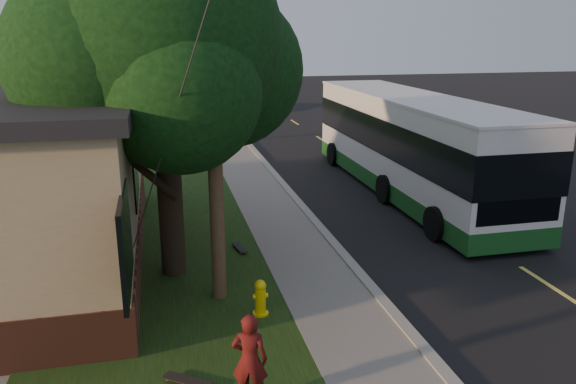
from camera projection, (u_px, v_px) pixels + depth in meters
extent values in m
plane|color=black|center=(382.00, 303.00, 11.80)|extent=(120.00, 120.00, 0.00)
cube|color=black|center=(380.00, 177.00, 22.04)|extent=(8.00, 80.00, 0.01)
cube|color=gray|center=(280.00, 181.00, 21.15)|extent=(0.25, 80.00, 0.12)
cube|color=slate|center=(254.00, 183.00, 20.93)|extent=(2.00, 80.00, 0.08)
cube|color=black|center=(158.00, 189.00, 20.17)|extent=(5.00, 80.00, 0.07)
cylinder|color=yellow|center=(260.00, 302.00, 11.14)|extent=(0.22, 0.22, 0.55)
sphere|color=yellow|center=(260.00, 286.00, 11.05)|extent=(0.24, 0.24, 0.24)
cylinder|color=yellow|center=(260.00, 296.00, 11.11)|extent=(0.30, 0.10, 0.10)
cylinder|color=yellow|center=(260.00, 296.00, 11.11)|extent=(0.10, 0.18, 0.10)
cylinder|color=yellow|center=(261.00, 313.00, 11.21)|extent=(0.32, 0.32, 0.04)
cylinder|color=#473321|center=(212.00, 82.00, 10.76)|extent=(0.30, 0.30, 9.00)
cylinder|color=#2D2D30|center=(168.00, 134.00, 9.74)|extent=(2.52, 3.21, 7.60)
cylinder|color=black|center=(170.00, 190.00, 12.65)|extent=(0.56, 0.56, 4.00)
sphere|color=black|center=(161.00, 43.00, 11.77)|extent=(5.20, 5.20, 5.20)
sphere|color=black|center=(225.00, 70.00, 12.80)|extent=(3.60, 3.60, 3.60)
sphere|color=black|center=(101.00, 60.00, 11.22)|extent=(3.80, 3.80, 3.80)
sphere|color=black|center=(180.00, 93.00, 10.87)|extent=(3.20, 3.20, 3.20)
sphere|color=black|center=(132.00, 24.00, 12.84)|extent=(3.40, 3.40, 3.40)
cylinder|color=black|center=(175.00, 112.00, 27.41)|extent=(0.24, 0.24, 3.30)
cylinder|color=black|center=(173.00, 77.00, 26.95)|extent=(1.38, 0.57, 2.01)
cylinder|color=black|center=(173.00, 77.00, 26.95)|extent=(0.74, 1.21, 1.58)
cylinder|color=black|center=(173.00, 77.00, 26.95)|extent=(0.65, 1.05, 1.95)
cylinder|color=black|center=(173.00, 77.00, 26.95)|extent=(1.28, 0.53, 1.33)
cylinder|color=black|center=(173.00, 77.00, 26.95)|extent=(0.75, 1.21, 1.70)
cylinder|color=black|center=(176.00, 90.00, 38.79)|extent=(0.24, 0.24, 3.03)
cylinder|color=black|center=(175.00, 68.00, 38.37)|extent=(1.38, 0.57, 2.01)
cylinder|color=black|center=(175.00, 68.00, 38.37)|extent=(0.74, 1.21, 1.58)
cylinder|color=black|center=(175.00, 68.00, 38.37)|extent=(0.65, 1.05, 1.95)
cylinder|color=black|center=(175.00, 68.00, 38.37)|extent=(1.28, 0.53, 1.33)
cylinder|color=black|center=(175.00, 68.00, 38.37)|extent=(0.75, 1.21, 1.70)
cylinder|color=#2D2D30|center=(219.00, 68.00, 42.97)|extent=(0.16, 0.16, 5.50)
imported|color=black|center=(219.00, 45.00, 42.49)|extent=(0.18, 0.22, 1.10)
cube|color=silver|center=(410.00, 139.00, 19.42)|extent=(2.61, 12.52, 2.82)
cube|color=#17511D|center=(408.00, 179.00, 19.82)|extent=(2.63, 12.54, 0.57)
cube|color=black|center=(411.00, 133.00, 19.36)|extent=(2.65, 12.56, 1.15)
cube|color=black|center=(521.00, 191.00, 13.63)|extent=(2.31, 0.06, 1.67)
cube|color=yellow|center=(527.00, 134.00, 13.25)|extent=(1.67, 0.06, 0.37)
cube|color=#FFF2CC|center=(487.00, 240.00, 13.78)|extent=(0.26, 0.04, 0.16)
cube|color=#FFF2CC|center=(543.00, 235.00, 14.12)|extent=(0.26, 0.04, 0.16)
cube|color=silver|center=(413.00, 97.00, 19.02)|extent=(2.66, 12.57, 0.08)
cylinder|color=black|center=(436.00, 224.00, 15.24)|extent=(0.29, 0.96, 0.96)
cylinder|color=black|center=(520.00, 217.00, 15.81)|extent=(0.29, 0.96, 0.96)
cylinder|color=black|center=(385.00, 189.00, 18.56)|extent=(0.29, 0.96, 0.96)
cylinder|color=black|center=(456.00, 184.00, 19.13)|extent=(0.29, 0.96, 0.96)
cylinder|color=black|center=(333.00, 154.00, 23.83)|extent=(0.29, 0.96, 0.96)
cylinder|color=black|center=(391.00, 151.00, 24.40)|extent=(0.29, 0.96, 0.96)
imported|color=#511010|center=(250.00, 360.00, 8.34)|extent=(0.63, 0.51, 1.49)
cube|color=black|center=(240.00, 248.00, 14.50)|extent=(0.32, 0.77, 0.02)
cylinder|color=silver|center=(243.00, 252.00, 14.28)|extent=(0.17, 0.08, 0.05)
cylinder|color=silver|center=(237.00, 245.00, 14.74)|extent=(0.17, 0.08, 0.05)
cube|color=black|center=(187.00, 380.00, 8.98)|extent=(0.80, 0.65, 0.02)
cylinder|color=silver|center=(172.00, 378.00, 9.10)|extent=(0.15, 0.18, 0.05)
cube|color=black|center=(9.00, 187.00, 17.92)|extent=(1.59, 1.26, 1.35)
cube|color=black|center=(6.00, 165.00, 17.72)|extent=(1.65, 1.32, 0.09)
imported|color=black|center=(245.00, 100.00, 40.22)|extent=(2.20, 4.65, 1.53)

